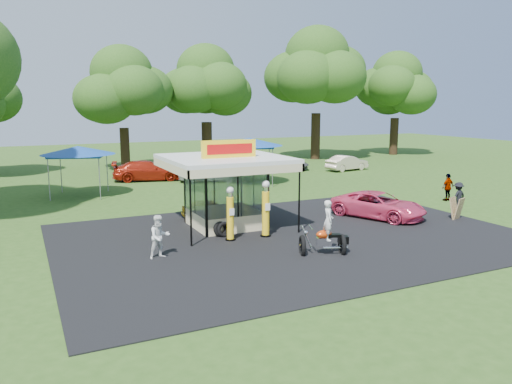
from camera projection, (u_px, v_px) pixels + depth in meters
ground at (317, 249)px, 20.27m from camera, size 120.00×120.00×0.00m
asphalt_apron at (293, 236)px, 22.05m from camera, size 20.00×14.00×0.04m
gas_station_kiosk at (225, 190)px, 23.55m from camera, size 5.40×5.40×4.18m
gas_pump_left at (230, 215)px, 21.22m from camera, size 0.44×0.44×2.38m
gas_pump_right at (266, 210)px, 21.83m from camera, size 0.47×0.47×2.53m
motorcycle at (326, 233)px, 19.34m from camera, size 1.98×1.44×2.24m
spare_tires at (222, 229)px, 21.95m from camera, size 0.86×0.56×0.72m
a_frame_sign at (457, 209)px, 25.23m from camera, size 0.69×0.75×1.13m
kiosk_car at (209, 208)px, 25.74m from camera, size 2.82×1.13×0.96m
pink_sedan at (379, 205)px, 25.62m from camera, size 3.95×5.29×1.34m
spectator_west at (160, 237)px, 18.87m from camera, size 0.91×0.76×1.68m
spectator_east_a at (458, 196)px, 27.55m from camera, size 1.05×0.66×1.55m
spectator_east_b at (448, 187)px, 30.10m from camera, size 1.02×0.52×1.66m
bg_car_b at (148, 171)px, 38.10m from camera, size 5.56×3.14×1.52m
bg_car_c at (209, 171)px, 37.65m from camera, size 4.88×3.02×1.55m
bg_car_d at (282, 163)px, 44.03m from camera, size 5.16×3.88×1.30m
bg_car_e at (347, 163)px, 43.84m from camera, size 4.21×2.07×1.33m
tent_west at (78, 151)px, 31.39m from camera, size 4.56×4.56×3.19m
tent_east at (249, 142)px, 36.19m from camera, size 4.82×4.82×3.37m
oak_far_c at (122, 93)px, 42.88m from camera, size 8.94×8.94×10.53m
oak_far_d at (206, 90)px, 47.94m from camera, size 9.41×9.41×11.20m
oak_far_e at (317, 77)px, 51.61m from camera, size 11.25×11.25×13.39m
oak_far_f at (396, 90)px, 56.41m from camera, size 9.45×9.45×11.39m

